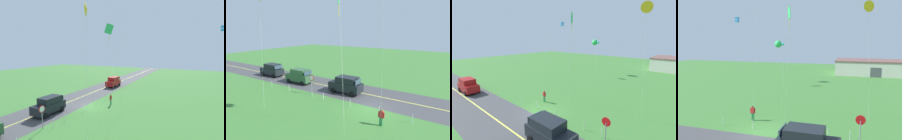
{
  "view_description": "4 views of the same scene",
  "coord_description": "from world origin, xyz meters",
  "views": [
    {
      "loc": [
        20.49,
        14.09,
        8.23
      ],
      "look_at": [
        -0.45,
        3.72,
        5.59
      ],
      "focal_mm": 27.11,
      "sensor_mm": 36.0,
      "label": 1
    },
    {
      "loc": [
        -6.9,
        17.04,
        8.41
      ],
      "look_at": [
        1.88,
        3.58,
        4.76
      ],
      "focal_mm": 29.13,
      "sensor_mm": 36.0,
      "label": 2
    },
    {
      "loc": [
        13.33,
        -10.78,
        8.73
      ],
      "look_at": [
        2.28,
        1.82,
        5.23
      ],
      "focal_mm": 25.07,
      "sensor_mm": 36.0,
      "label": 3
    },
    {
      "loc": [
        7.77,
        -17.04,
        8.23
      ],
      "look_at": [
        1.39,
        4.52,
        5.18
      ],
      "focal_mm": 35.01,
      "sensor_mm": 36.0,
      "label": 4
    }
  ],
  "objects": [
    {
      "name": "road_centre_stripe",
      "position": [
        0.0,
        -4.0,
        0.01
      ],
      "size": [
        120.0,
        0.16,
        0.0
      ],
      "primitive_type": "cube",
      "color": "#E5E04C",
      "rests_on": "asphalt_road"
    },
    {
      "name": "fence_post_3",
      "position": [
        5.87,
        0.7,
        0.45
      ],
      "size": [
        0.05,
        0.05,
        0.9
      ],
      "primitive_type": "cylinder",
      "color": "silver",
      "rests_on": "ground"
    },
    {
      "name": "car_parked_east_far",
      "position": [
        20.75,
        -3.41,
        1.15
      ],
      "size": [
        4.4,
        2.12,
        2.24
      ],
      "color": "black",
      "rests_on": "ground"
    },
    {
      "name": "asphalt_road",
      "position": [
        0.0,
        -4.0,
        0.0
      ],
      "size": [
        120.0,
        7.0,
        0.0
      ],
      "primitive_type": "cube",
      "color": "#424244",
      "rests_on": "ground"
    },
    {
      "name": "car_suv_foreground",
      "position": [
        4.83,
        -2.91,
        1.15
      ],
      "size": [
        4.4,
        2.12,
        2.24
      ],
      "color": "black",
      "rests_on": "ground"
    },
    {
      "name": "car_parked_east_near",
      "position": [
        13.4,
        -2.94,
        1.15
      ],
      "size": [
        4.4,
        2.12,
        2.24
      ],
      "color": "#2D5633",
      "rests_on": "ground"
    },
    {
      "name": "fence_post_4",
      "position": [
        7.67,
        0.7,
        0.45
      ],
      "size": [
        0.05,
        0.05,
        0.9
      ],
      "primitive_type": "cylinder",
      "color": "silver",
      "rests_on": "ground"
    },
    {
      "name": "fence_post_1",
      "position": [
        -1.15,
        0.7,
        0.45
      ],
      "size": [
        0.05,
        0.05,
        0.9
      ],
      "primitive_type": "cylinder",
      "color": "silver",
      "rests_on": "ground"
    },
    {
      "name": "fence_post_6",
      "position": [
        15.55,
        0.7,
        0.45
      ],
      "size": [
        0.05,
        0.05,
        0.9
      ],
      "primitive_type": "cylinder",
      "color": "silver",
      "rests_on": "ground"
    },
    {
      "name": "fence_post_0",
      "position": [
        -4.33,
        0.7,
        0.45
      ],
      "size": [
        0.05,
        0.05,
        0.9
      ],
      "primitive_type": "cylinder",
      "color": "silver",
      "rests_on": "ground"
    },
    {
      "name": "fence_post_5",
      "position": [
        11.85,
        0.7,
        0.45
      ],
      "size": [
        0.05,
        0.05,
        0.9
      ],
      "primitive_type": "cylinder",
      "color": "silver",
      "rests_on": "ground"
    },
    {
      "name": "fence_post_2",
      "position": [
        2.17,
        0.7,
        0.45
      ],
      "size": [
        0.05,
        0.05,
        0.9
      ],
      "primitive_type": "cylinder",
      "color": "silver",
      "rests_on": "ground"
    },
    {
      "name": "person_adult_near",
      "position": [
        -2.09,
        2.69,
        0.86
      ],
      "size": [
        0.58,
        0.22,
        1.6
      ],
      "rotation": [
        0.0,
        0.0,
        4.05
      ],
      "color": "#338C4C",
      "rests_on": "ground"
    },
    {
      "name": "stop_sign",
      "position": [
        8.41,
        -0.1,
        1.8
      ],
      "size": [
        0.76,
        0.08,
        2.56
      ],
      "color": "gray",
      "rests_on": "ground"
    },
    {
      "name": "ground_plane",
      "position": [
        0.0,
        0.0,
        -0.05
      ],
      "size": [
        120.0,
        120.0,
        0.1
      ],
      "primitive_type": "cube",
      "color": "#3D7533"
    }
  ]
}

